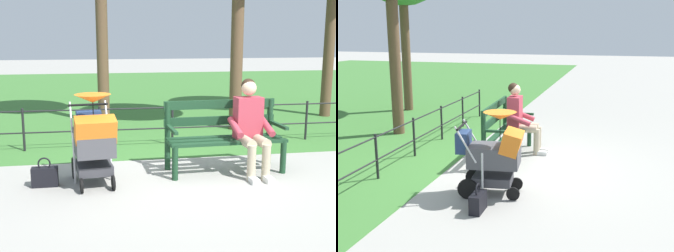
{
  "view_description": "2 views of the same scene",
  "coord_description": "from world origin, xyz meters",
  "views": [
    {
      "loc": [
        1.35,
        5.75,
        1.84
      ],
      "look_at": [
        0.38,
        0.14,
        0.7
      ],
      "focal_mm": 48.48,
      "sensor_mm": 36.0,
      "label": 1
    },
    {
      "loc": [
        6.64,
        1.81,
        2.23
      ],
      "look_at": [
        0.62,
        0.2,
        0.8
      ],
      "focal_mm": 45.75,
      "sensor_mm": 36.0,
      "label": 2
    }
  ],
  "objects": [
    {
      "name": "person_on_bench",
      "position": [
        -0.74,
        0.11,
        0.68
      ],
      "size": [
        0.54,
        0.74,
        1.28
      ],
      "color": "tan",
      "rests_on": "ground"
    },
    {
      "name": "grass_lawn",
      "position": [
        0.0,
        -8.8,
        0.0
      ],
      "size": [
        40.0,
        16.0,
        0.01
      ],
      "primitive_type": "cube",
      "color": "#3D7533",
      "rests_on": "ground"
    },
    {
      "name": "stroller",
      "position": [
        1.34,
        0.23,
        0.59
      ],
      "size": [
        0.6,
        0.93,
        1.15
      ],
      "color": "black",
      "rests_on": "ground"
    },
    {
      "name": "ground_plane",
      "position": [
        0.0,
        0.0,
        0.0
      ],
      "size": [
        60.0,
        60.0,
        0.0
      ],
      "primitive_type": "plane",
      "color": "#9E9B93"
    },
    {
      "name": "handbag",
      "position": [
        1.94,
        0.19,
        0.13
      ],
      "size": [
        0.32,
        0.14,
        0.37
      ],
      "color": "black",
      "rests_on": "ground"
    },
    {
      "name": "park_bench",
      "position": [
        -0.43,
        -0.12,
        0.53
      ],
      "size": [
        1.62,
        0.65,
        0.96
      ],
      "color": "#193D23",
      "rests_on": "ground"
    },
    {
      "name": "park_fence",
      "position": [
        -0.27,
        -1.65,
        0.42
      ],
      "size": [
        7.3,
        0.04,
        0.7
      ],
      "color": "black",
      "rests_on": "ground"
    }
  ]
}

